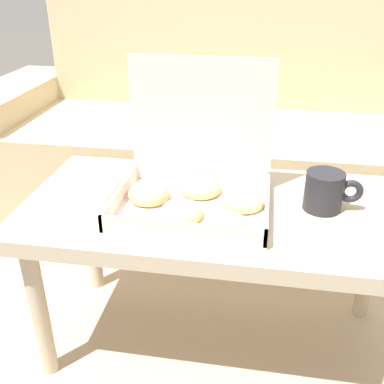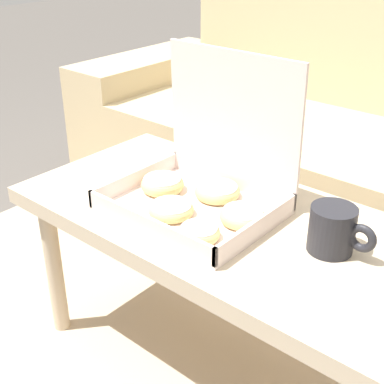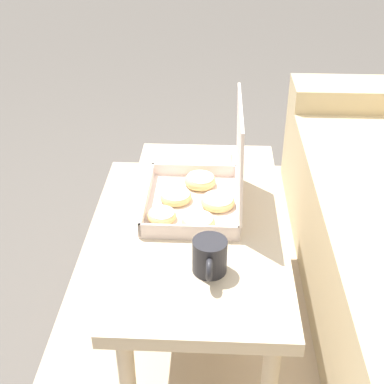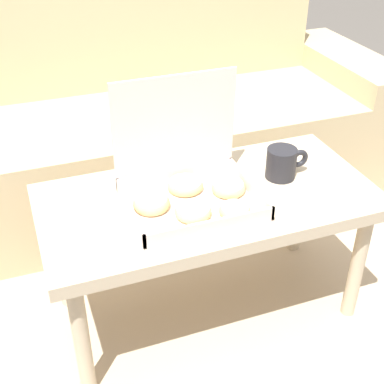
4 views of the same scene
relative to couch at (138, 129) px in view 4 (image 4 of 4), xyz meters
The scene contains 7 objects.
ground_plane 0.83m from the couch, 90.00° to the right, with size 12.00×12.00×0.00m, color #514C47.
area_rug 0.56m from the couch, 90.00° to the right, with size 2.29×1.67×0.01m, color tan.
couch is the anchor object (origin of this frame).
coffee_table 0.80m from the couch, 90.00° to the right, with size 0.98×0.48×0.46m.
pastry_box 0.83m from the couch, 94.39° to the right, with size 0.36×0.29×0.34m.
coffee_mug 0.84m from the couch, 72.42° to the right, with size 0.14×0.09×0.10m.
napkin_stack 0.87m from the couch, 114.40° to the right, with size 0.13×0.13×0.01m.
Camera 4 is at (-0.49, -1.22, 1.30)m, focal length 50.00 mm.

